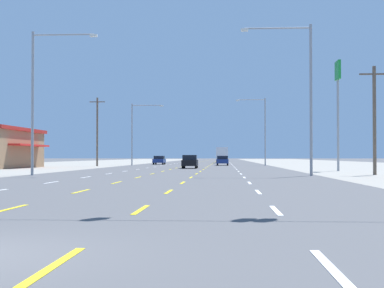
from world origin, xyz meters
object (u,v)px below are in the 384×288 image
sedan_inner_right_near (223,160)px  hatchback_center_turn_nearest (190,162)px  box_truck_inner_right_midfar (222,154)px  streetlight_left_row_1 (136,129)px  streetlight_left_row_0 (39,91)px  sedan_far_left_mid (159,160)px  streetlight_right_row_0 (304,87)px  streetlight_right_row_1 (262,126)px  pole_sign_right_row_1 (338,89)px  hatchback_inner_left_far (189,159)px

sedan_inner_right_near → hatchback_center_turn_nearest: bearing=-99.7°
box_truck_inner_right_midfar → streetlight_left_row_1: (-13.12, -31.81, 3.75)m
box_truck_inner_right_midfar → streetlight_left_row_0: (-13.17, -76.91, 4.34)m
sedan_far_left_mid → streetlight_right_row_0: (16.60, -54.08, 5.59)m
sedan_inner_right_near → streetlight_right_row_0: 46.21m
sedan_inner_right_near → sedan_far_left_mid: 13.71m
streetlight_left_row_0 → streetlight_right_row_0: (19.27, 0.00, 0.17)m
streetlight_right_row_0 → streetlight_left_row_1: streetlight_right_row_0 is taller
box_truck_inner_right_midfar → streetlight_right_row_0: (6.10, -76.91, 4.51)m
box_truck_inner_right_midfar → streetlight_right_row_1: streetlight_right_row_1 is taller
pole_sign_right_row_1 → sedan_far_left_mid: bearing=118.1°
box_truck_inner_right_midfar → hatchback_inner_left_far: box_truck_inner_right_midfar is taller
sedan_far_left_mid → box_truck_inner_right_midfar: bearing=65.3°
sedan_inner_right_near → streetlight_left_row_0: size_ratio=0.42×
hatchback_center_turn_nearest → streetlight_right_row_0: (9.61, -24.01, 5.56)m
pole_sign_right_row_1 → streetlight_left_row_1: pole_sign_right_row_1 is taller
sedan_far_left_mid → hatchback_inner_left_far: 24.92m
streetlight_left_row_0 → streetlight_right_row_1: bearing=66.8°
hatchback_center_turn_nearest → streetlight_right_row_0: size_ratio=0.36×
streetlight_right_row_0 → box_truck_inner_right_midfar: bearing=94.5°
box_truck_inner_right_midfar → hatchback_inner_left_far: 7.34m
streetlight_right_row_1 → streetlight_left_row_0: bearing=-113.2°
sedan_far_left_mid → box_truck_inner_right_midfar: 25.15m
streetlight_left_row_1 → streetlight_right_row_1: size_ratio=0.92×
streetlight_right_row_0 → sedan_inner_right_near: bearing=97.4°
streetlight_right_row_0 → streetlight_right_row_1: (0.07, 45.10, -0.41)m
hatchback_center_turn_nearest → streetlight_left_row_0: bearing=-111.9°
hatchback_inner_left_far → pole_sign_right_row_1: 68.21m
streetlight_left_row_0 → sedan_far_left_mid: bearing=87.2°
hatchback_center_turn_nearest → hatchback_inner_left_far: same height
hatchback_inner_left_far → streetlight_left_row_0: bearing=-94.5°
sedan_inner_right_near → streetlight_left_row_0: streetlight_left_row_0 is taller
streetlight_left_row_0 → streetlight_right_row_1: (19.34, 45.10, -0.24)m
streetlight_left_row_1 → streetlight_left_row_0: bearing=-90.1°
box_truck_inner_right_midfar → streetlight_left_row_0: bearing=-99.7°
box_truck_inner_right_midfar → pole_sign_right_row_1: bearing=-80.0°
streetlight_right_row_0 → streetlight_left_row_1: bearing=113.1°
sedan_far_left_mid → box_truck_inner_right_midfar: (10.50, 22.83, 1.08)m
sedan_far_left_mid → pole_sign_right_row_1: pole_sign_right_row_1 is taller
hatchback_center_turn_nearest → pole_sign_right_row_1: (14.71, -10.61, 6.95)m
streetlight_left_row_0 → streetlight_right_row_1: 49.07m
sedan_far_left_mid → streetlight_right_row_1: size_ratio=0.44×
streetlight_right_row_0 → hatchback_inner_left_far: bearing=99.5°
pole_sign_right_row_1 → hatchback_center_turn_nearest: bearing=144.2°
hatchback_center_turn_nearest → sedan_inner_right_near: size_ratio=0.87×
streetlight_right_row_0 → streetlight_left_row_1: (-19.22, 45.10, -0.76)m
box_truck_inner_right_midfar → hatchback_inner_left_far: (-7.02, 1.85, -1.05)m
box_truck_inner_right_midfar → pole_sign_right_row_1: pole_sign_right_row_1 is taller
sedan_far_left_mid → streetlight_left_row_1: size_ratio=0.48×
pole_sign_right_row_1 → streetlight_left_row_0: 27.85m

